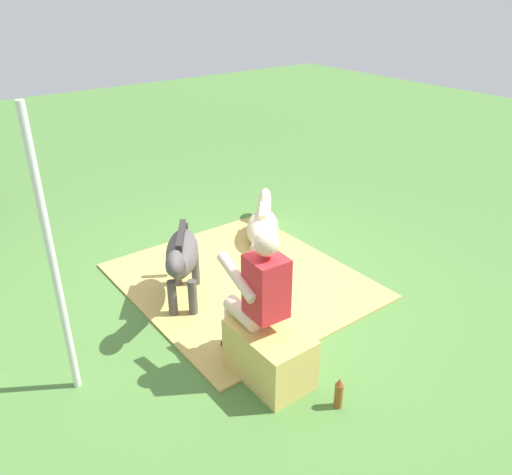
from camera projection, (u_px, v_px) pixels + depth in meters
ground_plane at (242, 290)px, 5.57m from camera, size 24.00×24.00×0.00m
hay_patch at (241, 280)px, 5.73m from camera, size 2.60×2.32×0.02m
hay_bale at (269, 354)px, 4.27m from camera, size 0.73×0.46×0.47m
person_seated at (258, 293)px, 4.16m from camera, size 0.68×0.44×1.35m
pony_standing at (182, 257)px, 5.08m from camera, size 1.18×0.90×0.93m
pony_lying at (263, 224)px, 6.63m from camera, size 1.19×1.08×0.42m
soda_bottle at (339, 393)px, 4.00m from camera, size 0.07×0.07×0.28m
tent_pole_left at (53, 263)px, 3.74m from camera, size 0.06×0.06×2.35m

